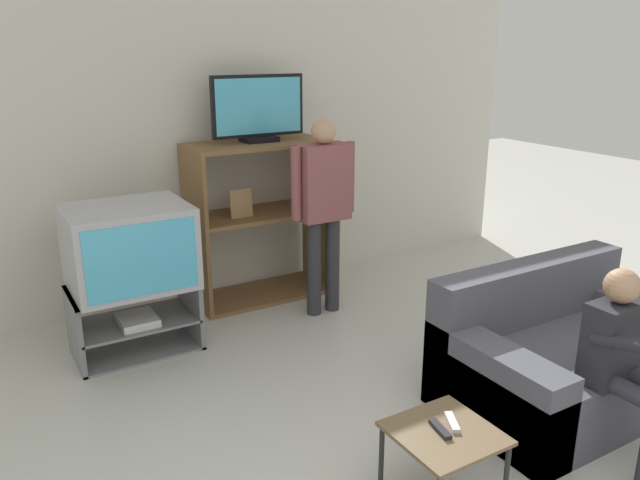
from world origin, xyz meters
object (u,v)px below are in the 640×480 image
Objects in this scene: television_main at (129,247)px; remote_control_black at (440,429)px; remote_control_white at (452,422)px; couch at (563,358)px; snack_table at (444,441)px; media_shelf at (260,220)px; person_seated_child at (627,354)px; television_flat at (258,110)px; tv_stand at (135,319)px; person_standing_adult at (323,200)px.

television_main is 5.30× the size of remote_control_black.
couch reaches higher than remote_control_white.
snack_table is 1.24m from couch.
snack_table is (-0.38, -2.64, -0.32)m from media_shelf.
person_seated_child is (-0.22, -0.50, 0.31)m from couch.
television_flat is at bearing 108.79° from couch.
couch reaches higher than tv_stand.
couch is (0.80, -2.34, -1.25)m from television_flat.
television_flat is at bearing 21.87° from tv_stand.
remote_control_black is at bearing -70.98° from television_main.
snack_table is 0.30× the size of couch.
snack_table is at bearing -164.91° from couch.
person_standing_adult is (0.25, -0.56, -0.62)m from television_flat.
person_seated_child is (0.97, -0.18, 0.24)m from snack_table.
couch is at bearing 65.89° from person_seated_child.
remote_control_black is at bearing -107.53° from person_standing_adult.
tv_stand is 5.61× the size of remote_control_white.
remote_control_black is (-0.39, -2.63, -0.26)m from media_shelf.
tv_stand is at bearing -130.80° from television_main.
tv_stand is at bearing 109.47° from snack_table.
person_standing_adult is at bearing -66.01° from television_flat.
television_flat reaches higher than remote_control_black.
television_flat is 3.05m from person_seated_child.
remote_control_white is at bearing -105.59° from person_standing_adult.
television_flat is 0.77× the size of person_seated_child.
person_standing_adult is at bearing 101.49° from remote_control_white.
media_shelf is 2.88m from person_seated_child.
person_standing_adult is at bearing -3.69° from television_main.
snack_table is 2.27m from person_standing_adult.
person_seated_child is at bearing -78.15° from media_shelf.
couch is at bearing 41.77° from remote_control_white.
media_shelf is 8.84× the size of remote_control_black.
remote_control_white is 0.15× the size of person_seated_child.
person_seated_child is at bearing -53.62° from tv_stand.
tv_stand is at bearing 126.38° from person_seated_child.
remote_control_white is 0.10× the size of couch.
snack_table is 0.44× the size of person_seated_child.
television_flat reaches higher than person_seated_child.
person_seated_child is (0.57, -2.84, -0.94)m from television_flat.
person_standing_adult reaches higher than couch.
media_shelf reaches higher than tv_stand.
remote_control_black is 0.08m from remote_control_white.
tv_stand is 1.31m from media_shelf.
television_main is at bearing 109.28° from snack_table.
person_standing_adult is at bearing 107.10° from couch.
television_flat is 2.88m from remote_control_white.
media_shelf is 0.86m from television_flat.
media_shelf reaches higher than couch.
person_standing_adult is (1.42, -0.08, 0.66)m from tv_stand.
remote_control_white is 0.95m from person_seated_child.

